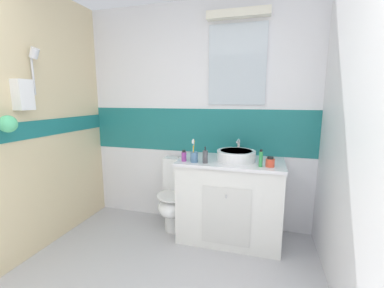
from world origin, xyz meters
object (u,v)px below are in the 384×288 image
Objects in this scene: lotion_bottle_short at (184,156)px; toilet at (176,196)px; toothbrush_cup at (194,156)px; toothpaste_tube_upright at (261,159)px; hair_gel_jar at (270,162)px; soap_dispenser at (205,157)px; sink_basin at (236,155)px.

toilet is at bearing 126.69° from lotion_bottle_short.
toothbrush_cup reaches higher than toilet.
toilet is 5.02× the size of toothpaste_tube_upright.
toilet is at bearing 165.59° from toothpaste_tube_upright.
toothpaste_tube_upright is at bearing -0.50° from lotion_bottle_short.
toothbrush_cup is at bearing -6.32° from lotion_bottle_short.
hair_gel_jar is 0.58× the size of toothpaste_tube_upright.
toilet is 1.14m from hair_gel_jar.
toilet is 7.22× the size of lotion_bottle_short.
hair_gel_jar is at bearing 15.94° from toothpaste_tube_upright.
soap_dispenser is 1.74× the size of hair_gel_jar.
hair_gel_jar is (0.32, -0.16, -0.01)m from sink_basin.
toilet is at bearing 139.18° from toothbrush_cup.
soap_dispenser reaches higher than lotion_bottle_short.
toilet is 8.59× the size of hair_gel_jar.
hair_gel_jar is (0.99, -0.21, 0.52)m from toilet.
lotion_bottle_short is at bearing 173.68° from toothbrush_cup.
sink_basin is 2.68× the size of toothpaste_tube_upright.
toilet is at bearing 168.08° from hair_gel_jar.
soap_dispenser is (0.39, -0.24, 0.54)m from toilet.
toothbrush_cup reaches higher than sink_basin.
sink_basin is 0.30m from toothpaste_tube_upright.
lotion_bottle_short is (-0.82, -0.02, 0.01)m from hair_gel_jar.
toothpaste_tube_upright reaches higher than lotion_bottle_short.
sink_basin is at bearing 26.14° from toothbrush_cup.
toilet is 0.71m from soap_dispenser.
toothpaste_tube_upright is (0.24, -0.19, 0.02)m from sink_basin.
toilet is at bearing 148.28° from soap_dispenser.
sink_basin is 3.86× the size of lotion_bottle_short.
toilet is 0.60m from lotion_bottle_short.
sink_basin is at bearing -4.06° from toilet.
sink_basin is at bearing 19.85° from lotion_bottle_short.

